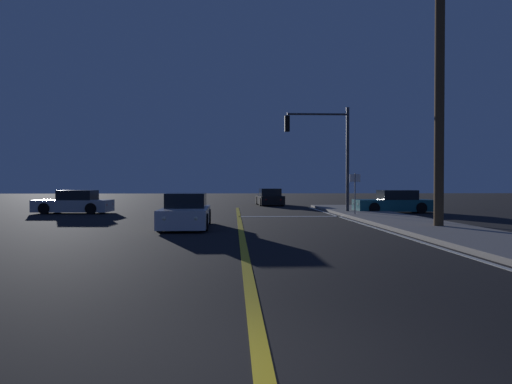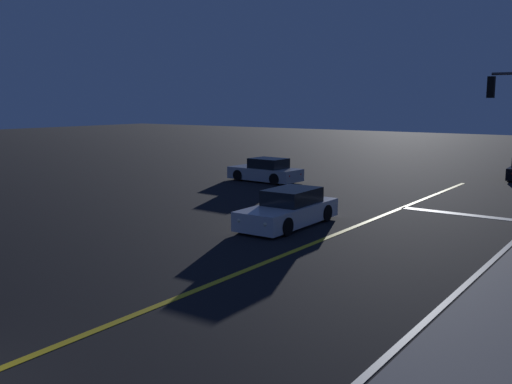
# 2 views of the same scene
# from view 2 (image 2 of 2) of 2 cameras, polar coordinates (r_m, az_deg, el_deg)

# --- Properties ---
(lane_line_center) EXTENTS (0.20, 37.03, 0.01)m
(lane_line_center) POSITION_cam_2_polar(r_m,az_deg,el_deg) (17.12, 2.93, -6.30)
(lane_line_center) COLOR gold
(lane_line_center) RESTS_ON ground
(lane_line_edge_right) EXTENTS (0.16, 37.03, 0.01)m
(lane_line_edge_right) POSITION_cam_2_polar(r_m,az_deg,el_deg) (15.08, 20.06, -9.00)
(lane_line_edge_right) COLOR silver
(lane_line_edge_right) RESTS_ON ground
(stop_bar) EXTENTS (5.47, 0.50, 0.01)m
(stop_bar) POSITION_cam_2_polar(r_m,az_deg,el_deg) (24.52, 20.46, -2.16)
(stop_bar) COLOR silver
(stop_bar) RESTS_ON ground
(car_lead_oncoming_white) EXTENTS (1.90, 4.75, 1.34)m
(car_lead_oncoming_white) POSITION_cam_2_polar(r_m,az_deg,el_deg) (21.06, 3.33, -1.78)
(car_lead_oncoming_white) COLOR silver
(car_lead_oncoming_white) RESTS_ON ground
(car_mid_block_silver) EXTENTS (4.35, 2.02, 1.34)m
(car_mid_block_silver) POSITION_cam_2_polar(r_m,az_deg,el_deg) (32.59, 0.99, 2.10)
(car_mid_block_silver) COLOR #B2B5BA
(car_mid_block_silver) RESTS_ON ground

